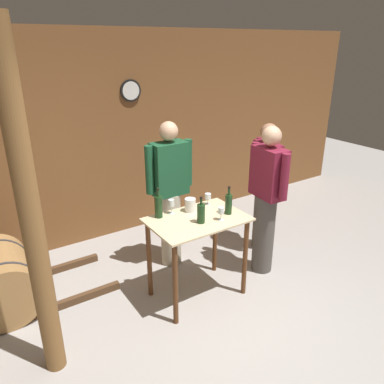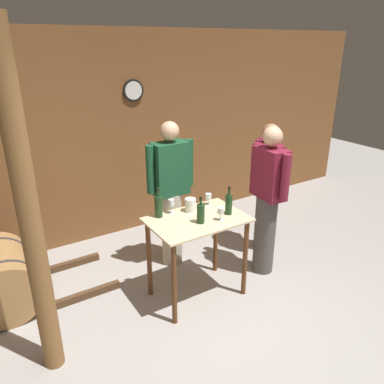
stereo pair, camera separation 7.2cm
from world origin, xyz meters
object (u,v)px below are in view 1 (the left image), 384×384
wine_bottle_center (229,204)px  person_visitor_bearded (265,185)px  wine_bottle_left (201,213)px  person_visitor_with_scarf (267,198)px  ice_bucket (190,205)px  wine_glass_near_right (208,197)px  wine_bottle_far_left (159,206)px  wooden_post (31,220)px  person_host (170,192)px  wine_glass_near_left (171,203)px  wine_glass_near_center (221,211)px

wine_bottle_center → person_visitor_bearded: size_ratio=0.18×
wine_bottle_left → person_visitor_with_scarf: 0.94m
wine_bottle_left → person_visitor_with_scarf: person_visitor_with_scarf is taller
ice_bucket → wine_glass_near_right: bearing=9.6°
ice_bucket → person_visitor_bearded: bearing=8.3°
wine_bottle_far_left → wine_glass_near_right: (0.59, -0.01, -0.03)m
wooden_post → ice_bucket: bearing=11.9°
wine_bottle_left → person_host: size_ratio=0.15×
wine_bottle_far_left → person_visitor_bearded: size_ratio=0.19×
wooden_post → wine_glass_near_right: size_ratio=21.74×
wooden_post → ice_bucket: (1.56, 0.33, -0.38)m
wine_glass_near_right → person_host: person_host is taller
ice_bucket → person_visitor_bearded: (1.23, 0.18, -0.10)m
wine_bottle_far_left → person_visitor_with_scarf: (1.21, -0.27, -0.10)m
wine_bottle_center → person_host: bearing=107.1°
wine_bottle_center → wine_glass_near_left: (-0.48, 0.32, -0.00)m
wine_bottle_far_left → wine_glass_near_center: 0.62m
wooden_post → wine_bottle_center: (1.85, 0.07, -0.34)m
wine_glass_near_right → person_visitor_bearded: bearing=7.9°
wine_bottle_far_left → wine_glass_near_left: wine_bottle_far_left is taller
wine_glass_near_left → wine_bottle_far_left: bearing=-178.2°
wine_glass_near_left → wine_glass_near_center: wine_glass_near_left is taller
wine_glass_near_center → person_host: (-0.09, 0.84, -0.07)m
wooden_post → person_visitor_bearded: 2.88m
wine_bottle_far_left → person_host: (0.39, 0.45, -0.09)m
wine_bottle_center → wine_glass_near_center: wine_bottle_center is taller
wine_glass_near_right → person_visitor_bearded: size_ratio=0.08×
person_visitor_with_scarf → person_visitor_bearded: bearing=47.6°
wine_glass_near_center → person_host: bearing=95.8°
wine_glass_near_center → person_visitor_bearded: person_visitor_bearded is taller
person_visitor_bearded → ice_bucket: bearing=-171.7°
wine_bottle_left → wine_glass_near_center: (0.20, -0.06, -0.01)m
ice_bucket → person_visitor_bearded: person_visitor_bearded is taller
wine_bottle_left → ice_bucket: bearing=78.4°
wine_glass_near_left → person_visitor_bearded: (1.42, 0.12, -0.14)m
wine_glass_near_right → wine_glass_near_left: bearing=177.7°
wine_bottle_far_left → wine_bottle_center: size_ratio=1.05×
wine_bottle_left → wine_bottle_center: wine_bottle_center is taller
wooden_post → wine_glass_near_right: bearing=11.6°
wine_glass_near_left → wine_glass_near_center: size_ratio=1.13×
wooden_post → wine_bottle_center: bearing=2.1°
wooden_post → wine_bottle_left: (1.50, 0.05, -0.35)m
wine_glass_near_center → ice_bucket: 0.37m
wine_bottle_far_left → person_host: size_ratio=0.18×
wooden_post → wine_glass_near_center: size_ratio=20.06×
wine_glass_near_left → person_host: bearing=61.4°
wine_glass_near_center → person_host: 0.85m
wine_bottle_far_left → ice_bucket: wine_bottle_far_left is taller
wooden_post → wine_glass_near_left: wooden_post is taller
wine_bottle_center → person_visitor_bearded: bearing=25.1°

